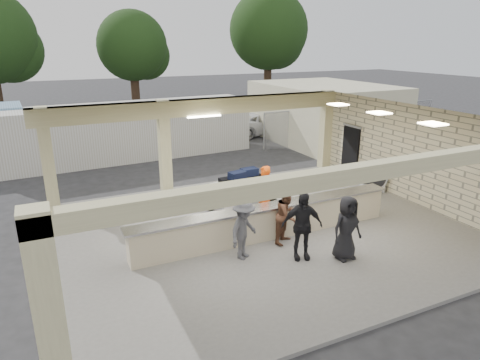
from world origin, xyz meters
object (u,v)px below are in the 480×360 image
baggage_counter (268,222)px  passenger_b (302,226)px  passenger_c (244,230)px  passenger_a (287,215)px  luggage_cart (241,189)px  passenger_d (347,228)px  car_white_b (299,117)px  car_dark (256,115)px  container_white (128,131)px  baggage_handler (264,194)px  car_white_a (262,123)px  drum_fan (373,177)px

baggage_counter → passenger_b: 1.54m
passenger_c → passenger_a: bearing=-20.2°
luggage_cart → passenger_d: 4.34m
car_white_b → car_dark: (-2.73, 1.24, 0.11)m
luggage_cart → car_dark: 15.57m
passenger_c → passenger_d: bearing=-58.0°
passenger_d → container_white: size_ratio=0.14×
baggage_handler → car_dark: baggage_handler is taller
car_dark → car_white_b: bearing=-109.8°
passenger_a → passenger_c: 1.52m
passenger_c → car_white_b: passenger_c is taller
passenger_d → car_white_a: 16.48m
luggage_cart → passenger_a: (0.10, -2.75, 0.08)m
baggage_handler → passenger_b: size_ratio=0.98×
drum_fan → passenger_a: passenger_a is taller
drum_fan → passenger_d: size_ratio=0.65×
drum_fan → car_white_a: 11.80m
passenger_a → car_dark: size_ratio=0.37×
drum_fan → passenger_b: 6.23m
passenger_c → car_white_a: size_ratio=0.35×
baggage_handler → passenger_c: baggage_handler is taller
car_white_b → container_white: (-12.24, -3.50, 0.70)m
drum_fan → container_white: size_ratio=0.09×
car_dark → passenger_c: bearing=156.3°
passenger_a → car_white_b: bearing=21.6°
baggage_counter → passenger_d: size_ratio=4.78×
container_white → luggage_cart: bearing=-80.9°
baggage_counter → car_white_a: car_white_a is taller
luggage_cart → drum_fan: luggage_cart is taller
car_white_b → car_white_a: bearing=109.2°
car_dark → passenger_b: bearing=160.8°
drum_fan → passenger_d: passenger_d is taller
luggage_cart → car_white_a: size_ratio=0.56×
car_dark → car_white_a: bearing=165.8°
container_white → passenger_c: bearing=-90.6°
passenger_a → car_white_a: (6.66, 13.97, -0.26)m
baggage_handler → passenger_a: size_ratio=1.10×
drum_fan → baggage_handler: bearing=-135.0°
baggage_counter → container_white: 11.28m
passenger_b → car_white_b: size_ratio=0.46×
passenger_a → baggage_handler: bearing=50.5°
passenger_a → car_dark: bearing=31.1°
car_white_a → container_white: bearing=96.9°
luggage_cart → passenger_d: (1.01, -4.22, 0.12)m
baggage_counter → luggage_cart: size_ratio=3.18×
baggage_counter → container_white: size_ratio=0.66×
car_white_a → passenger_a: bearing=146.3°
baggage_handler → passenger_b: 2.59m
car_white_b → container_white: size_ratio=0.33×
baggage_counter → baggage_handler: bearing=67.0°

